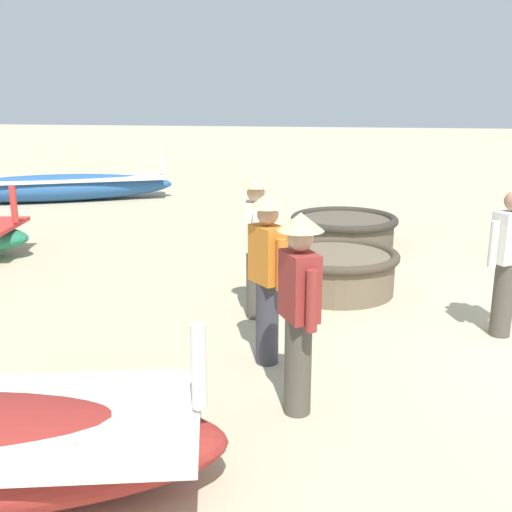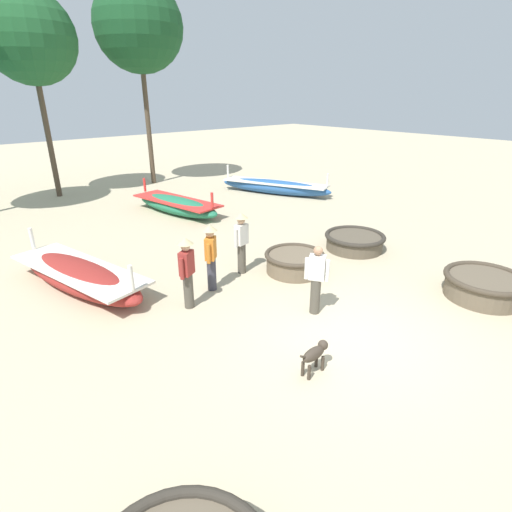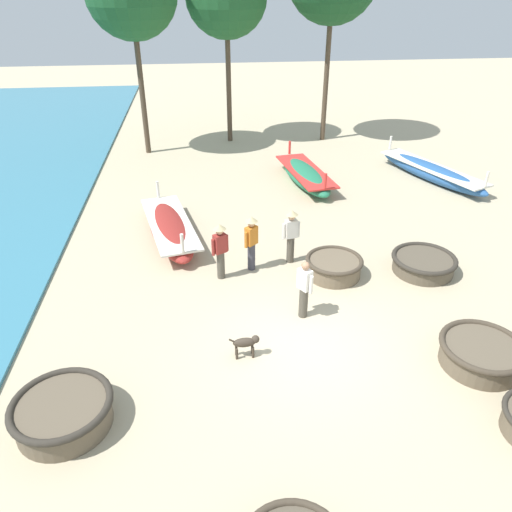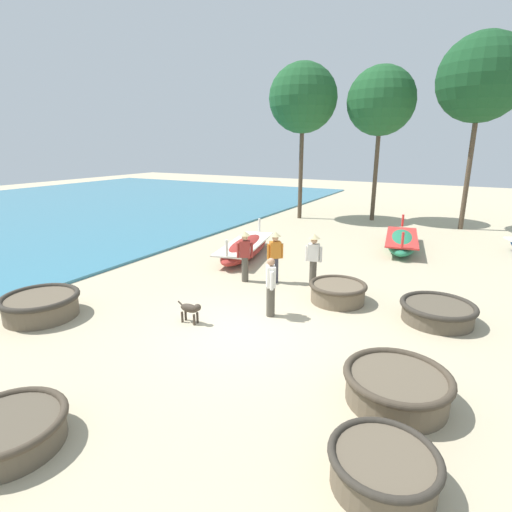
{
  "view_description": "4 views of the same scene",
  "coord_description": "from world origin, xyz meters",
  "px_view_note": "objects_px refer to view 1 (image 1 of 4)",
  "views": [
    {
      "loc": [
        -6.22,
        2.81,
        2.54
      ],
      "look_at": [
        0.05,
        3.78,
        0.8
      ],
      "focal_mm": 42.0,
      "sensor_mm": 36.0,
      "label": 1
    },
    {
      "loc": [
        -5.89,
        -3.81,
        4.53
      ],
      "look_at": [
        -0.35,
        2.53,
        1.05
      ],
      "focal_mm": 28.0,
      "sensor_mm": 36.0,
      "label": 2
    },
    {
      "loc": [
        -2.11,
        -8.8,
        7.58
      ],
      "look_at": [
        -0.84,
        2.97,
        0.74
      ],
      "focal_mm": 35.0,
      "sensor_mm": 36.0,
      "label": 3
    },
    {
      "loc": [
        4.44,
        -7.46,
        4.34
      ],
      "look_at": [
        -1.3,
        2.97,
        0.97
      ],
      "focal_mm": 28.0,
      "sensor_mm": 36.0,
      "label": 4
    }
  ],
  "objects_px": {
    "coracle_tilted": "(344,228)",
    "fisherman_standing_left": "(256,237)",
    "fisherman_crouching": "(267,268)",
    "fisherman_with_hat": "(299,302)",
    "fisherman_by_coracle": "(507,261)",
    "coracle_weathered": "(336,269)",
    "long_boat_green_hull": "(56,187)"
  },
  "relations": [
    {
      "from": "coracle_tilted",
      "to": "fisherman_standing_left",
      "type": "bearing_deg",
      "value": 165.44
    },
    {
      "from": "fisherman_crouching",
      "to": "fisherman_standing_left",
      "type": "height_order",
      "value": "same"
    },
    {
      "from": "fisherman_with_hat",
      "to": "fisherman_by_coracle",
      "type": "relative_size",
      "value": 1.06
    },
    {
      "from": "coracle_tilted",
      "to": "fisherman_crouching",
      "type": "bearing_deg",
      "value": 172.21
    },
    {
      "from": "coracle_tilted",
      "to": "fisherman_standing_left",
      "type": "distance_m",
      "value": 3.89
    },
    {
      "from": "coracle_tilted",
      "to": "fisherman_standing_left",
      "type": "relative_size",
      "value": 1.1
    },
    {
      "from": "fisherman_crouching",
      "to": "fisherman_by_coracle",
      "type": "relative_size",
      "value": 1.06
    },
    {
      "from": "fisherman_with_hat",
      "to": "fisherman_standing_left",
      "type": "xyz_separation_m",
      "value": [
        2.08,
        0.67,
        0.0
      ]
    },
    {
      "from": "coracle_tilted",
      "to": "fisherman_with_hat",
      "type": "bearing_deg",
      "value": 177.07
    },
    {
      "from": "coracle_weathered",
      "to": "fisherman_crouching",
      "type": "height_order",
      "value": "fisherman_crouching"
    },
    {
      "from": "coracle_weathered",
      "to": "long_boat_green_hull",
      "type": "bearing_deg",
      "value": 49.71
    },
    {
      "from": "fisherman_crouching",
      "to": "fisherman_with_hat",
      "type": "relative_size",
      "value": 1.0
    },
    {
      "from": "fisherman_standing_left",
      "to": "fisherman_by_coracle",
      "type": "height_order",
      "value": "fisherman_standing_left"
    },
    {
      "from": "fisherman_crouching",
      "to": "fisherman_standing_left",
      "type": "bearing_deg",
      "value": 13.96
    },
    {
      "from": "fisherman_with_hat",
      "to": "fisherman_standing_left",
      "type": "height_order",
      "value": "same"
    },
    {
      "from": "coracle_tilted",
      "to": "fisherman_with_hat",
      "type": "distance_m",
      "value": 5.83
    },
    {
      "from": "fisherman_with_hat",
      "to": "fisherman_by_coracle",
      "type": "distance_m",
      "value": 2.81
    },
    {
      "from": "long_boat_green_hull",
      "to": "fisherman_with_hat",
      "type": "xyz_separation_m",
      "value": [
        -8.96,
        -6.59,
        0.62
      ]
    },
    {
      "from": "coracle_tilted",
      "to": "fisherman_with_hat",
      "type": "xyz_separation_m",
      "value": [
        -5.78,
        0.3,
        0.68
      ]
    },
    {
      "from": "long_boat_green_hull",
      "to": "fisherman_by_coracle",
      "type": "relative_size",
      "value": 3.49
    },
    {
      "from": "fisherman_with_hat",
      "to": "fisherman_standing_left",
      "type": "distance_m",
      "value": 2.18
    },
    {
      "from": "fisherman_by_coracle",
      "to": "fisherman_with_hat",
      "type": "bearing_deg",
      "value": 133.93
    },
    {
      "from": "fisherman_standing_left",
      "to": "fisherman_by_coracle",
      "type": "xyz_separation_m",
      "value": [
        -0.13,
        -2.69,
        -0.12
      ]
    },
    {
      "from": "fisherman_standing_left",
      "to": "long_boat_green_hull",
      "type": "bearing_deg",
      "value": 40.71
    },
    {
      "from": "coracle_weathered",
      "to": "fisherman_crouching",
      "type": "distance_m",
      "value": 2.45
    },
    {
      "from": "coracle_tilted",
      "to": "fisherman_by_coracle",
      "type": "bearing_deg",
      "value": -155.73
    },
    {
      "from": "coracle_weathered",
      "to": "fisherman_standing_left",
      "type": "bearing_deg",
      "value": 140.62
    },
    {
      "from": "coracle_tilted",
      "to": "coracle_weathered",
      "type": "bearing_deg",
      "value": 178.63
    },
    {
      "from": "coracle_tilted",
      "to": "fisherman_by_coracle",
      "type": "distance_m",
      "value": 4.24
    },
    {
      "from": "fisherman_by_coracle",
      "to": "coracle_weathered",
      "type": "bearing_deg",
      "value": 55.61
    },
    {
      "from": "coracle_tilted",
      "to": "fisherman_by_coracle",
      "type": "relative_size",
      "value": 1.17
    },
    {
      "from": "coracle_tilted",
      "to": "fisherman_with_hat",
      "type": "relative_size",
      "value": 1.1
    }
  ]
}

